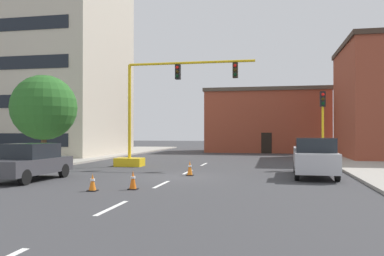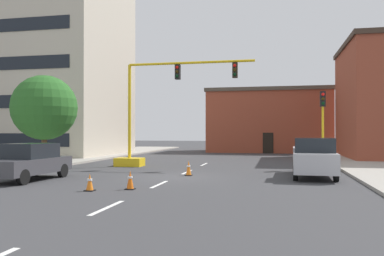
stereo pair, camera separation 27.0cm
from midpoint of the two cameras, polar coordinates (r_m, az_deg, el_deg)
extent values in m
plane|color=#38383A|center=(20.61, -2.44, -6.92)|extent=(160.00, 160.00, 0.00)
cube|color=#9E998E|center=(32.52, -19.36, -4.42)|extent=(6.00, 56.00, 0.14)
cube|color=#9E998E|center=(28.79, 25.08, -4.91)|extent=(6.00, 56.00, 0.14)
cube|color=silver|center=(12.60, -11.87, -10.98)|extent=(0.16, 2.40, 0.01)
cube|color=silver|center=(17.73, -4.77, -7.95)|extent=(0.16, 2.40, 0.01)
cube|color=silver|center=(23.03, -0.95, -6.24)|extent=(0.16, 2.40, 0.01)
cube|color=silver|center=(28.41, 1.43, -5.16)|extent=(0.16, 2.40, 0.01)
cube|color=beige|center=(43.22, -20.12, 11.51)|extent=(13.90, 12.09, 22.58)
cube|color=black|center=(37.24, -25.06, -1.53)|extent=(11.40, 0.06, 1.10)
cube|color=black|center=(37.32, -25.04, 3.43)|extent=(11.40, 0.06, 1.10)
cube|color=black|center=(37.67, -25.02, 8.33)|extent=(11.40, 0.06, 1.10)
cube|color=black|center=(38.30, -25.00, 13.10)|extent=(11.40, 0.06, 1.10)
cube|color=brown|center=(47.18, 10.40, 0.76)|extent=(13.46, 7.40, 6.71)
cube|color=#4C4238|center=(47.39, 10.39, 5.06)|extent=(13.76, 7.70, 0.40)
cube|color=black|center=(43.46, 10.32, -2.10)|extent=(1.10, 0.06, 2.20)
cube|color=yellow|center=(27.18, -9.13, -4.79)|extent=(1.80, 1.20, 0.55)
cylinder|color=yellow|center=(27.14, -9.11, 2.34)|extent=(0.20, 0.20, 6.20)
cylinder|color=yellow|center=(26.33, -0.53, 9.21)|extent=(8.28, 0.16, 0.16)
cube|color=black|center=(26.42, -2.30, 7.92)|extent=(0.32, 0.36, 0.95)
sphere|color=red|center=(26.28, -2.40, 8.57)|extent=(0.20, 0.20, 0.20)
sphere|color=#38280A|center=(26.23, -2.40, 7.96)|extent=(0.20, 0.20, 0.20)
sphere|color=black|center=(26.19, -2.40, 7.36)|extent=(0.20, 0.20, 0.20)
cube|color=black|center=(25.80, 5.85, 8.12)|extent=(0.32, 0.36, 0.95)
sphere|color=red|center=(25.66, 5.80, 8.79)|extent=(0.20, 0.20, 0.20)
sphere|color=#38280A|center=(25.61, 5.80, 8.17)|extent=(0.20, 0.20, 0.20)
sphere|color=black|center=(25.57, 5.80, 7.55)|extent=(0.20, 0.20, 0.20)
cylinder|color=yellow|center=(26.28, 17.73, -0.28)|extent=(0.14, 0.14, 4.80)
cube|color=black|center=(26.36, 17.72, 3.91)|extent=(0.32, 0.36, 0.95)
sphere|color=red|center=(26.20, 17.76, 4.54)|extent=(0.20, 0.20, 0.20)
sphere|color=#38280A|center=(26.17, 17.77, 3.93)|extent=(0.20, 0.20, 0.20)
sphere|color=black|center=(26.15, 17.77, 3.32)|extent=(0.20, 0.20, 0.20)
cylinder|color=#4C3823|center=(28.48, -20.49, -2.82)|extent=(0.36, 0.36, 2.28)
sphere|color=#286023|center=(28.50, -20.47, 2.73)|extent=(4.31, 4.31, 4.31)
cube|color=#BCBCC1|center=(21.49, 16.59, -4.46)|extent=(2.19, 5.47, 0.95)
cube|color=#1E2328|center=(20.55, 16.72, -2.33)|extent=(1.90, 1.86, 0.70)
cube|color=#BCBCC1|center=(22.64, 16.41, -2.85)|extent=(2.10, 2.88, 0.16)
cylinder|color=black|center=(19.77, 19.51, -6.17)|extent=(0.24, 0.69, 0.68)
cylinder|color=black|center=(19.67, 14.26, -6.22)|extent=(0.24, 0.69, 0.68)
cylinder|color=black|center=(23.41, 18.54, -5.29)|extent=(0.24, 0.69, 0.68)
cylinder|color=black|center=(23.32, 14.12, -5.32)|extent=(0.24, 0.69, 0.68)
cube|color=#3D3D42|center=(20.53, -22.26, -4.97)|extent=(2.03, 4.57, 0.70)
cube|color=#1E2328|center=(20.57, -22.09, -3.01)|extent=(1.79, 2.37, 0.70)
cylinder|color=black|center=(22.28, -21.66, -5.52)|extent=(0.25, 0.69, 0.68)
cylinder|color=black|center=(21.37, -18.04, -5.75)|extent=(0.25, 0.69, 0.68)
cylinder|color=black|center=(18.85, -22.97, -6.44)|extent=(0.25, 0.69, 0.68)
cube|color=black|center=(21.15, -0.68, -6.70)|extent=(0.36, 0.36, 0.04)
cone|color=orange|center=(21.12, -0.68, -5.64)|extent=(0.28, 0.28, 0.74)
cylinder|color=white|center=(21.11, -0.68, -5.40)|extent=(0.19, 0.19, 0.08)
cube|color=black|center=(16.21, -14.37, -8.58)|extent=(0.36, 0.36, 0.04)
cone|color=orange|center=(16.17, -14.36, -7.39)|extent=(0.28, 0.28, 0.64)
cylinder|color=white|center=(16.16, -14.36, -7.12)|extent=(0.19, 0.19, 0.08)
cube|color=black|center=(16.32, -8.83, -8.53)|extent=(0.36, 0.36, 0.04)
cone|color=orange|center=(16.27, -8.83, -7.21)|extent=(0.28, 0.28, 0.72)
cylinder|color=white|center=(16.26, -8.83, -6.91)|extent=(0.19, 0.19, 0.08)
camera|label=1|loc=(0.14, -90.28, 0.00)|focal=37.70mm
camera|label=2|loc=(0.14, 89.72, 0.00)|focal=37.70mm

